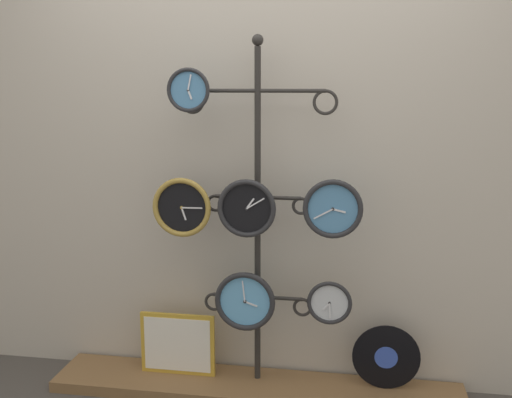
{
  "coord_description": "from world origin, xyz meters",
  "views": [
    {
      "loc": [
        0.49,
        -2.58,
        1.64
      ],
      "look_at": [
        0.0,
        0.36,
        1.06
      ],
      "focal_mm": 42.0,
      "sensor_mm": 36.0,
      "label": 1
    }
  ],
  "objects_px": {
    "picture_frame": "(178,344)",
    "clock_middle_left": "(182,207)",
    "clock_top_left": "(189,90)",
    "clock_middle_right": "(333,209)",
    "clock_bottom_right": "(330,303)",
    "clock_bottom_center": "(245,301)",
    "display_stand": "(258,283)",
    "clock_middle_center": "(247,208)",
    "vinyl_record": "(386,357)"
  },
  "relations": [
    {
      "from": "picture_frame",
      "to": "clock_middle_left",
      "type": "bearing_deg",
      "value": -48.42
    },
    {
      "from": "clock_top_left",
      "to": "clock_middle_right",
      "type": "xyz_separation_m",
      "value": [
        0.72,
        -0.01,
        -0.57
      ]
    },
    {
      "from": "clock_middle_right",
      "to": "clock_bottom_right",
      "type": "xyz_separation_m",
      "value": [
        -0.01,
        0.03,
        -0.49
      ]
    },
    {
      "from": "clock_bottom_center",
      "to": "display_stand",
      "type": "bearing_deg",
      "value": 64.72
    },
    {
      "from": "display_stand",
      "to": "clock_middle_center",
      "type": "height_order",
      "value": "display_stand"
    },
    {
      "from": "clock_bottom_right",
      "to": "picture_frame",
      "type": "relative_size",
      "value": 0.55
    },
    {
      "from": "clock_middle_center",
      "to": "clock_middle_right",
      "type": "bearing_deg",
      "value": -0.26
    },
    {
      "from": "clock_middle_center",
      "to": "vinyl_record",
      "type": "bearing_deg",
      "value": 8.15
    },
    {
      "from": "clock_middle_center",
      "to": "clock_middle_left",
      "type": "bearing_deg",
      "value": 178.01
    },
    {
      "from": "clock_bottom_center",
      "to": "vinyl_record",
      "type": "xyz_separation_m",
      "value": [
        0.73,
        0.09,
        -0.3
      ]
    },
    {
      "from": "clock_middle_left",
      "to": "clock_middle_right",
      "type": "relative_size",
      "value": 1.05
    },
    {
      "from": "clock_bottom_center",
      "to": "clock_middle_right",
      "type": "bearing_deg",
      "value": -1.3
    },
    {
      "from": "display_stand",
      "to": "clock_middle_left",
      "type": "xyz_separation_m",
      "value": [
        -0.38,
        -0.1,
        0.42
      ]
    },
    {
      "from": "clock_middle_left",
      "to": "clock_bottom_center",
      "type": "xyz_separation_m",
      "value": [
        0.33,
        -0.0,
        -0.48
      ]
    },
    {
      "from": "clock_top_left",
      "to": "clock_bottom_right",
      "type": "xyz_separation_m",
      "value": [
        0.71,
        0.02,
        -1.06
      ]
    },
    {
      "from": "display_stand",
      "to": "clock_bottom_right",
      "type": "bearing_deg",
      "value": -11.98
    },
    {
      "from": "clock_bottom_center",
      "to": "vinyl_record",
      "type": "relative_size",
      "value": 0.9
    },
    {
      "from": "display_stand",
      "to": "clock_middle_right",
      "type": "bearing_deg",
      "value": -16.1
    },
    {
      "from": "clock_middle_left",
      "to": "clock_bottom_right",
      "type": "bearing_deg",
      "value": 1.31
    },
    {
      "from": "clock_top_left",
      "to": "clock_middle_right",
      "type": "bearing_deg",
      "value": -0.92
    },
    {
      "from": "clock_top_left",
      "to": "clock_middle_left",
      "type": "xyz_separation_m",
      "value": [
        -0.05,
        0.0,
        -0.59
      ]
    },
    {
      "from": "clock_middle_right",
      "to": "picture_frame",
      "type": "bearing_deg",
      "value": 174.0
    },
    {
      "from": "vinyl_record",
      "to": "picture_frame",
      "type": "relative_size",
      "value": 0.85
    },
    {
      "from": "clock_top_left",
      "to": "clock_middle_left",
      "type": "relative_size",
      "value": 0.71
    },
    {
      "from": "clock_middle_left",
      "to": "vinyl_record",
      "type": "distance_m",
      "value": 1.32
    },
    {
      "from": "clock_middle_right",
      "to": "vinyl_record",
      "type": "xyz_separation_m",
      "value": [
        0.29,
        0.1,
        -0.8
      ]
    },
    {
      "from": "clock_bottom_right",
      "to": "vinyl_record",
      "type": "bearing_deg",
      "value": 13.91
    },
    {
      "from": "clock_bottom_right",
      "to": "vinyl_record",
      "type": "distance_m",
      "value": 0.44
    },
    {
      "from": "clock_middle_left",
      "to": "clock_bottom_right",
      "type": "xyz_separation_m",
      "value": [
        0.76,
        0.02,
        -0.47
      ]
    },
    {
      "from": "clock_bottom_center",
      "to": "clock_bottom_right",
      "type": "height_order",
      "value": "clock_bottom_center"
    },
    {
      "from": "clock_middle_center",
      "to": "clock_bottom_center",
      "type": "bearing_deg",
      "value": 145.82
    },
    {
      "from": "clock_top_left",
      "to": "clock_bottom_right",
      "type": "distance_m",
      "value": 1.28
    },
    {
      "from": "vinyl_record",
      "to": "picture_frame",
      "type": "bearing_deg",
      "value": -179.11
    },
    {
      "from": "clock_bottom_right",
      "to": "vinyl_record",
      "type": "height_order",
      "value": "clock_bottom_right"
    },
    {
      "from": "clock_middle_left",
      "to": "clock_middle_right",
      "type": "bearing_deg",
      "value": -1.03
    },
    {
      "from": "clock_middle_left",
      "to": "vinyl_record",
      "type": "relative_size",
      "value": 0.88
    },
    {
      "from": "display_stand",
      "to": "clock_top_left",
      "type": "distance_m",
      "value": 1.06
    },
    {
      "from": "vinyl_record",
      "to": "clock_bottom_center",
      "type": "bearing_deg",
      "value": -172.6
    },
    {
      "from": "display_stand",
      "to": "vinyl_record",
      "type": "relative_size",
      "value": 5.34
    },
    {
      "from": "clock_top_left",
      "to": "picture_frame",
      "type": "distance_m",
      "value": 1.38
    },
    {
      "from": "clock_middle_right",
      "to": "clock_bottom_right",
      "type": "bearing_deg",
      "value": 101.1
    },
    {
      "from": "clock_top_left",
      "to": "clock_bottom_center",
      "type": "height_order",
      "value": "clock_top_left"
    },
    {
      "from": "display_stand",
      "to": "clock_bottom_center",
      "type": "height_order",
      "value": "display_stand"
    },
    {
      "from": "clock_middle_left",
      "to": "clock_bottom_center",
      "type": "height_order",
      "value": "clock_middle_left"
    },
    {
      "from": "display_stand",
      "to": "picture_frame",
      "type": "height_order",
      "value": "display_stand"
    },
    {
      "from": "display_stand",
      "to": "clock_bottom_center",
      "type": "bearing_deg",
      "value": -115.28
    },
    {
      "from": "clock_middle_left",
      "to": "clock_middle_center",
      "type": "xyz_separation_m",
      "value": [
        0.34,
        -0.01,
        0.01
      ]
    },
    {
      "from": "clock_middle_right",
      "to": "vinyl_record",
      "type": "bearing_deg",
      "value": 19.79
    },
    {
      "from": "clock_middle_center",
      "to": "clock_bottom_center",
      "type": "relative_size",
      "value": 0.94
    },
    {
      "from": "clock_top_left",
      "to": "clock_middle_right",
      "type": "distance_m",
      "value": 0.92
    }
  ]
}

